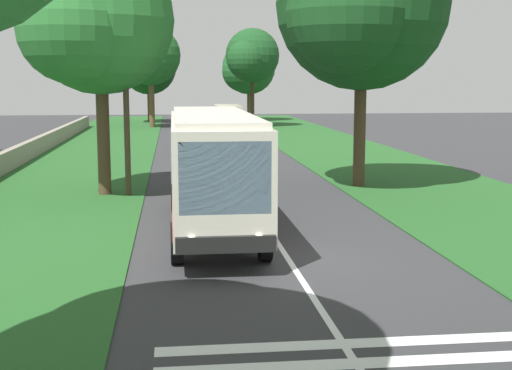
% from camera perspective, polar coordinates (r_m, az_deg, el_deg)
% --- Properties ---
extents(ground, '(160.00, 160.00, 0.00)m').
position_cam_1_polar(ground, '(18.74, 2.74, -6.18)').
color(ground, '#333335').
extents(grass_verge_left, '(120.00, 8.00, 0.04)m').
position_cam_1_polar(grass_verge_left, '(33.62, -15.55, 0.11)').
color(grass_verge_left, '#235623').
rests_on(grass_verge_left, ground).
extents(grass_verge_right, '(120.00, 8.00, 0.04)m').
position_cam_1_polar(grass_verge_right, '(35.06, 11.98, 0.57)').
color(grass_verge_right, '#235623').
rests_on(grass_verge_right, ground).
extents(centre_line, '(110.00, 0.16, 0.01)m').
position_cam_1_polar(centre_line, '(33.36, -1.49, 0.33)').
color(centre_line, silver).
rests_on(centre_line, ground).
extents(coach_bus, '(11.16, 2.62, 3.73)m').
position_cam_1_polar(coach_bus, '(22.12, -3.56, 1.73)').
color(coach_bus, silver).
rests_on(coach_bus, ground).
extents(trailing_car_0, '(4.30, 1.78, 1.43)m').
position_cam_1_polar(trailing_car_0, '(38.24, -5.18, 2.35)').
color(trailing_car_0, silver).
rests_on(trailing_car_0, ground).
extents(trailing_car_1, '(4.30, 1.78, 1.43)m').
position_cam_1_polar(trailing_car_1, '(45.51, -5.08, 3.33)').
color(trailing_car_1, '#145933').
rests_on(trailing_car_1, ground).
extents(trailing_car_2, '(4.30, 1.78, 1.43)m').
position_cam_1_polar(trailing_car_2, '(52.92, -5.61, 4.05)').
color(trailing_car_2, gray).
rests_on(trailing_car_2, ground).
extents(trailing_minibus_0, '(6.00, 2.14, 2.53)m').
position_cam_1_polar(trailing_minibus_0, '(62.09, -2.30, 5.55)').
color(trailing_minibus_0, '#BFB299').
rests_on(trailing_minibus_0, ground).
extents(roadside_tree_left_0, '(7.49, 5.98, 10.06)m').
position_cam_1_polar(roadside_tree_left_0, '(29.78, -12.85, 12.47)').
color(roadside_tree_left_0, '#4C3826').
rests_on(roadside_tree_left_0, grass_verge_left).
extents(roadside_tree_left_2, '(7.11, 5.85, 10.00)m').
position_cam_1_polar(roadside_tree_left_2, '(71.43, -8.58, 10.17)').
color(roadside_tree_left_2, brown).
rests_on(roadside_tree_left_2, grass_verge_left).
extents(roadside_tree_left_3, '(7.24, 6.08, 9.13)m').
position_cam_1_polar(roadside_tree_left_3, '(79.94, -8.79, 9.28)').
color(roadside_tree_left_3, '#4C3826').
rests_on(roadside_tree_left_3, grass_verge_left).
extents(roadside_tree_right_0, '(7.52, 6.24, 9.13)m').
position_cam_1_polar(roadside_tree_right_0, '(81.82, -0.73, 9.34)').
color(roadside_tree_right_0, brown).
rests_on(roadside_tree_right_0, grass_verge_right).
extents(roadside_tree_right_1, '(8.78, 7.55, 11.77)m').
position_cam_1_polar(roadside_tree_right_1, '(31.64, 8.23, 14.03)').
color(roadside_tree_right_1, '#4C3826').
rests_on(roadside_tree_right_1, grass_verge_right).
extents(roadside_tree_right_2, '(6.73, 5.38, 9.77)m').
position_cam_1_polar(roadside_tree_right_2, '(71.35, -0.43, 10.28)').
color(roadside_tree_right_2, '#3D2D1E').
rests_on(roadside_tree_right_2, grass_verge_right).
extents(utility_pole, '(0.24, 1.40, 7.02)m').
position_cam_1_polar(utility_pole, '(29.21, -10.43, 6.28)').
color(utility_pole, '#473828').
rests_on(utility_pole, grass_verge_left).
extents(roadside_wall, '(70.00, 0.40, 1.07)m').
position_cam_1_polar(roadside_wall, '(39.07, -19.41, 1.89)').
color(roadside_wall, gray).
rests_on(roadside_wall, grass_verge_left).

